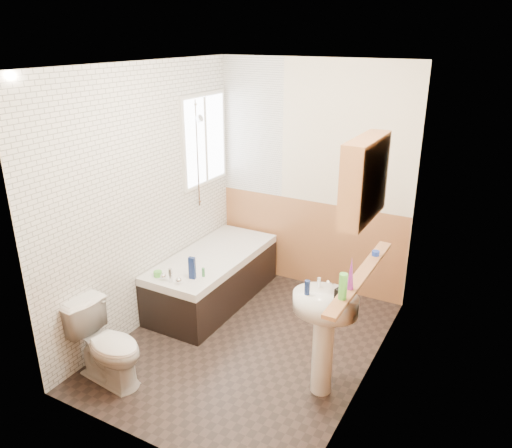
% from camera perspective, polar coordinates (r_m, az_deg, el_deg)
% --- Properties ---
extents(floor, '(2.80, 2.80, 0.00)m').
position_cam_1_polar(floor, '(4.82, -0.88, -13.45)').
color(floor, black).
rests_on(floor, ground).
extents(ceiling, '(2.80, 2.80, 0.00)m').
position_cam_1_polar(ceiling, '(3.97, -1.09, 17.77)').
color(ceiling, white).
rests_on(ceiling, ground).
extents(wall_back, '(2.20, 0.02, 2.50)m').
position_cam_1_polar(wall_back, '(5.44, 6.42, 5.19)').
color(wall_back, '#F5E7CA').
rests_on(wall_back, ground).
extents(wall_front, '(2.20, 0.02, 2.50)m').
position_cam_1_polar(wall_front, '(3.19, -13.69, -7.21)').
color(wall_front, '#F5E7CA').
rests_on(wall_front, ground).
extents(wall_left, '(0.02, 2.80, 2.50)m').
position_cam_1_polar(wall_left, '(4.85, -12.47, 2.82)').
color(wall_left, '#F5E7CA').
rests_on(wall_left, ground).
extents(wall_right, '(0.02, 2.80, 2.50)m').
position_cam_1_polar(wall_right, '(3.84, 13.57, -2.19)').
color(wall_right, '#F5E7CA').
rests_on(wall_right, ground).
extents(wainscot_right, '(0.01, 2.80, 1.00)m').
position_cam_1_polar(wainscot_right, '(4.20, 12.39, -11.58)').
color(wainscot_right, '#B97A4B').
rests_on(wainscot_right, wall_right).
extents(wainscot_front, '(2.20, 0.01, 1.00)m').
position_cam_1_polar(wainscot_front, '(3.62, -12.38, -17.59)').
color(wainscot_front, '#B97A4B').
rests_on(wainscot_front, wall_front).
extents(wainscot_back, '(2.20, 0.01, 1.00)m').
position_cam_1_polar(wainscot_back, '(5.67, 6.03, -2.16)').
color(wainscot_back, '#B97A4B').
rests_on(wainscot_back, wall_back).
extents(tile_cladding_left, '(0.01, 2.80, 2.50)m').
position_cam_1_polar(tile_cladding_left, '(4.83, -12.27, 2.78)').
color(tile_cladding_left, white).
rests_on(tile_cladding_left, wall_left).
extents(tile_return_back, '(0.75, 0.01, 1.50)m').
position_cam_1_polar(tile_return_back, '(5.61, -0.43, 11.06)').
color(tile_return_back, white).
rests_on(tile_return_back, wall_back).
extents(window, '(0.03, 0.79, 0.99)m').
position_cam_1_polar(window, '(5.44, -5.85, 9.56)').
color(window, white).
rests_on(window, wall_left).
extents(bathtub, '(0.70, 1.61, 0.68)m').
position_cam_1_polar(bathtub, '(5.39, -4.91, -6.00)').
color(bathtub, black).
rests_on(bathtub, floor).
extents(shower_riser, '(0.10, 0.08, 1.13)m').
position_cam_1_polar(shower_riser, '(5.30, -6.67, 8.94)').
color(shower_riser, silver).
rests_on(shower_riser, wall_left).
extents(toilet, '(0.72, 0.45, 0.67)m').
position_cam_1_polar(toilet, '(4.38, -16.62, -13.11)').
color(toilet, white).
rests_on(toilet, floor).
extents(sink, '(0.51, 0.41, 0.99)m').
position_cam_1_polar(sink, '(3.96, 7.81, -11.26)').
color(sink, white).
rests_on(sink, floor).
extents(pine_shelf, '(0.10, 1.38, 0.03)m').
position_cam_1_polar(pine_shelf, '(3.89, 11.92, -5.79)').
color(pine_shelf, '#B97A4B').
rests_on(pine_shelf, wall_right).
extents(medicine_cabinet, '(0.16, 0.65, 0.59)m').
position_cam_1_polar(medicine_cabinet, '(3.59, 12.26, 5.05)').
color(medicine_cabinet, '#B97A4B').
rests_on(medicine_cabinet, wall_right).
extents(foam_can, '(0.07, 0.07, 0.19)m').
position_cam_1_polar(foam_can, '(3.47, 9.91, -7.04)').
color(foam_can, '#59C647').
rests_on(foam_can, pine_shelf).
extents(green_bottle, '(0.06, 0.06, 0.25)m').
position_cam_1_polar(green_bottle, '(3.60, 10.80, -5.54)').
color(green_bottle, purple).
rests_on(green_bottle, pine_shelf).
extents(black_jar, '(0.08, 0.08, 0.04)m').
position_cam_1_polar(black_jar, '(4.21, 13.52, -3.27)').
color(black_jar, '#19339E').
rests_on(black_jar, pine_shelf).
extents(soap_bottle, '(0.12, 0.20, 0.08)m').
position_cam_1_polar(soap_bottle, '(3.72, 9.74, -8.41)').
color(soap_bottle, black).
rests_on(soap_bottle, sink).
extents(clear_bottle, '(0.05, 0.05, 0.11)m').
position_cam_1_polar(clear_bottle, '(3.80, 5.87, -7.24)').
color(clear_bottle, navy).
rests_on(clear_bottle, sink).
extents(blue_gel, '(0.07, 0.05, 0.22)m').
position_cam_1_polar(blue_gel, '(4.76, -7.32, -5.01)').
color(blue_gel, navy).
rests_on(blue_gel, bathtub).
extents(cream_jar, '(0.09, 0.09, 0.05)m').
position_cam_1_polar(cream_jar, '(4.89, -11.16, -5.60)').
color(cream_jar, '#59C647').
rests_on(cream_jar, bathtub).
extents(orange_bottle, '(0.03, 0.03, 0.09)m').
position_cam_1_polar(orange_bottle, '(4.81, -6.04, -5.51)').
color(orange_bottle, '#388447').
rests_on(orange_bottle, bathtub).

